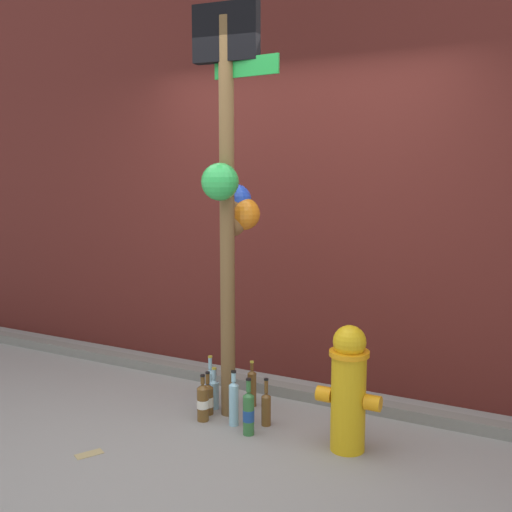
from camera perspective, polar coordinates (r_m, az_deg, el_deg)
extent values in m
plane|color=gray|center=(3.82, -5.43, -17.72)|extent=(14.00, 14.00, 0.00)
cube|color=#561E19|center=(4.77, 4.48, 9.12)|extent=(10.00, 0.20, 3.50)
cube|color=slate|center=(4.64, 1.86, -12.38)|extent=(8.00, 0.12, 0.08)
cylinder|color=brown|center=(3.98, -2.74, 3.03)|extent=(0.10, 0.10, 2.62)
cube|color=#198C33|center=(3.94, -0.96, 17.44)|extent=(0.48, 0.06, 0.12)
cube|color=black|center=(4.05, -2.86, 20.33)|extent=(0.45, 0.13, 0.36)
sphere|color=green|center=(3.86, -3.42, 7.01)|extent=(0.24, 0.24, 0.24)
sphere|color=blue|center=(4.16, -1.96, 5.30)|extent=(0.22, 0.22, 0.22)
sphere|color=orange|center=(4.12, -1.14, 4.00)|extent=(0.22, 0.22, 0.22)
sphere|color=brown|center=(4.11, -2.17, 3.03)|extent=(0.16, 0.16, 0.16)
sphere|color=brown|center=(4.10, -2.17, 4.79)|extent=(0.12, 0.12, 0.12)
sphere|color=brown|center=(4.12, -2.64, 5.30)|extent=(0.05, 0.05, 0.05)
sphere|color=brown|center=(4.08, -1.71, 5.28)|extent=(0.05, 0.05, 0.05)
sphere|color=brown|center=(4.06, -2.53, 4.75)|extent=(0.04, 0.04, 0.04)
cylinder|color=gold|center=(3.72, 8.71, -13.57)|extent=(0.21, 0.21, 0.58)
cylinder|color=orange|center=(3.62, 8.81, -9.07)|extent=(0.24, 0.24, 0.03)
sphere|color=gold|center=(3.60, 8.83, -8.02)|extent=(0.20, 0.20, 0.20)
cylinder|color=orange|center=(3.76, 6.51, -12.83)|extent=(0.09, 0.09, 0.09)
cylinder|color=orange|center=(3.67, 10.98, -13.47)|extent=(0.09, 0.09, 0.09)
cylinder|color=brown|center=(4.08, 0.96, -14.43)|extent=(0.06, 0.06, 0.20)
cone|color=brown|center=(4.04, 0.97, -12.98)|extent=(0.06, 0.06, 0.03)
cylinder|color=brown|center=(4.02, 0.97, -12.24)|extent=(0.03, 0.03, 0.09)
cylinder|color=black|center=(4.00, 0.97, -11.57)|extent=(0.03, 0.03, 0.01)
cylinder|color=brown|center=(4.27, -4.57, -13.49)|extent=(0.08, 0.08, 0.19)
cone|color=brown|center=(4.23, -4.58, -12.12)|extent=(0.08, 0.08, 0.03)
cylinder|color=brown|center=(4.21, -4.59, -11.47)|extent=(0.03, 0.03, 0.07)
cylinder|color=silver|center=(4.27, -4.57, -13.55)|extent=(0.08, 0.08, 0.07)
cylinder|color=black|center=(4.20, -4.60, -10.93)|extent=(0.03, 0.03, 0.01)
cylinder|color=#337038|center=(3.94, -0.70, -14.82)|extent=(0.07, 0.07, 0.25)
cone|color=#337038|center=(3.89, -0.71, -12.90)|extent=(0.07, 0.07, 0.03)
cylinder|color=#337038|center=(3.87, -0.71, -12.19)|extent=(0.03, 0.03, 0.08)
cylinder|color=#1E478C|center=(3.94, -0.70, -14.83)|extent=(0.07, 0.07, 0.07)
cylinder|color=black|center=(3.85, -0.71, -11.58)|extent=(0.03, 0.03, 0.01)
cylinder|color=#93CCE0|center=(4.51, -4.32, -12.14)|extent=(0.07, 0.07, 0.20)
cone|color=#93CCE0|center=(4.48, -4.34, -10.75)|extent=(0.07, 0.07, 0.03)
cylinder|color=#93CCE0|center=(4.46, -4.35, -10.07)|extent=(0.03, 0.03, 0.08)
cylinder|color=#1E478C|center=(4.52, -4.32, -12.21)|extent=(0.07, 0.07, 0.06)
cylinder|color=gold|center=(4.44, -4.35, -9.47)|extent=(0.03, 0.03, 0.01)
cylinder|color=brown|center=(4.38, -0.39, -12.51)|extent=(0.06, 0.06, 0.24)
cone|color=brown|center=(4.33, -0.39, -10.87)|extent=(0.06, 0.06, 0.03)
cylinder|color=brown|center=(4.32, -0.39, -10.38)|extent=(0.02, 0.02, 0.05)
cylinder|color=gold|center=(4.31, -0.39, -9.98)|extent=(0.03, 0.03, 0.01)
cylinder|color=brown|center=(4.16, -5.04, -13.80)|extent=(0.08, 0.08, 0.22)
cone|color=brown|center=(4.11, -5.06, -12.16)|extent=(0.08, 0.08, 0.03)
cylinder|color=brown|center=(4.10, -5.07, -11.61)|extent=(0.03, 0.03, 0.05)
cylinder|color=silver|center=(4.16, -5.04, -13.74)|extent=(0.08, 0.08, 0.06)
cylinder|color=black|center=(4.09, -5.07, -11.20)|extent=(0.03, 0.03, 0.01)
cylinder|color=#93CCE0|center=(4.36, -3.94, -13.01)|extent=(0.06, 0.06, 0.19)
cone|color=#93CCE0|center=(4.32, -3.95, -11.69)|extent=(0.06, 0.06, 0.03)
cylinder|color=#93CCE0|center=(4.30, -3.96, -11.08)|extent=(0.03, 0.03, 0.07)
cylinder|color=gold|center=(4.29, -3.97, -10.55)|extent=(0.03, 0.03, 0.01)
cylinder|color=#93CCE0|center=(4.07, -2.12, -13.91)|extent=(0.06, 0.06, 0.27)
cone|color=#93CCE0|center=(4.02, -2.13, -11.93)|extent=(0.06, 0.06, 0.03)
cylinder|color=#93CCE0|center=(4.00, -2.13, -11.35)|extent=(0.03, 0.03, 0.06)
cylinder|color=black|center=(3.99, -2.14, -10.86)|extent=(0.04, 0.04, 0.01)
cube|color=tan|center=(3.87, -15.48, -17.56)|extent=(0.14, 0.18, 0.01)
cube|color=silver|center=(4.57, 5.33, -13.21)|extent=(0.12, 0.13, 0.01)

